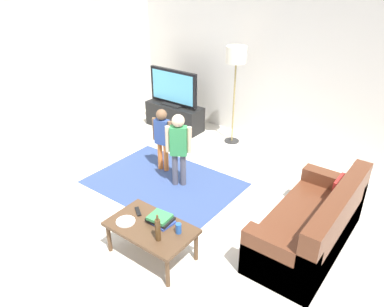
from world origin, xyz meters
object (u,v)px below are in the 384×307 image
Objects in this scene: book_stack at (160,219)px; plate at (126,221)px; couch at (315,227)px; tv at (173,88)px; soda_can at (179,228)px; child_near_tv at (162,134)px; tv_stand at (175,116)px; floor_lamp at (236,60)px; bottle at (158,230)px; tv_remote at (138,211)px; child_center at (179,144)px; coffee_table at (151,230)px.

book_stack reaches higher than plate.
tv is at bearing 154.05° from couch.
soda_can is at bearing 20.14° from plate.
child_near_tv reaches higher than book_stack.
floor_lamp is at bearing 6.78° from tv_stand.
soda_can is (2.48, -2.91, -0.37)m from tv.
bottle is 0.25m from soda_can.
child_near_tv reaches higher than plate.
floor_lamp is 3.33m from tv_remote.
tv_remote is (1.86, -2.93, 0.19)m from tv_stand.
tv_stand is 3.68m from plate.
tv_stand is 1.04× the size of child_center.
floor_lamp is at bearing 111.35° from soda_can.
book_stack is 2.54× the size of soda_can.
bottle is at bearing -58.07° from child_center.
child_near_tv is 1.95m from book_stack.
bottle reaches higher than book_stack.
soda_can is at bearing 17.35° from coffee_table.
floor_lamp is 1.99m from child_center.
coffee_table is at bearing -54.30° from tv.
plate is at bearing -159.86° from soda_can.
tv_stand is 3.66m from book_stack.
tv_stand is 3.85m from soda_can.
child_center is 1.15× the size of coffee_table.
book_stack reaches higher than tv_remote.
tv_stand is 0.67× the size of couch.
book_stack is 1.79× the size of tv_remote.
child_near_tv is 1.76m from tv_remote.
child_near_tv reaches higher than coffee_table.
tv_remote reaches higher than coffee_table.
bottle is (1.44, -1.71, -0.08)m from child_near_tv.
plate is at bearing -61.29° from child_near_tv.
book_stack is (2.21, -2.92, 0.22)m from tv_stand.
tv_stand is at bearing 125.52° from coffee_table.
child_center is 1.60m from plate.
tv_stand is 3.96m from bottle.
child_near_tv reaches higher than couch.
tv is (-0.00, -0.02, 0.60)m from tv_stand.
child_center is at bearing 120.95° from book_stack.
couch is at bearing 67.61° from tv_remote.
coffee_table is 0.32m from tv_remote.
coffee_table is 3.28× the size of book_stack.
plate is at bearing -180.00° from bottle.
child_near_tv is 4.79× the size of plate.
soda_can is at bearing -68.65° from floor_lamp.
plate is (-0.32, -0.24, -0.04)m from book_stack.
couch is at bearing 46.22° from soda_can.
child_near_tv is at bearing -101.74° from floor_lamp.
plate is (-0.60, -0.22, -0.05)m from soda_can.
tv_remote is at bearing -71.92° from child_center.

